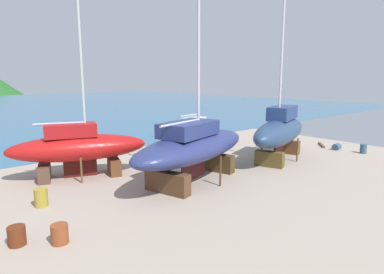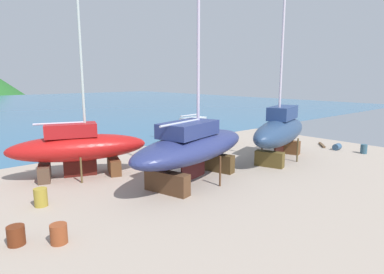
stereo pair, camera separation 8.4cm
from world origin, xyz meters
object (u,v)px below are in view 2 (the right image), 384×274
object	(u,v)px
barrel_rust_far	(41,197)
barrel_by_slipway	(337,147)
sailboat_large_starboard	(195,131)
worker	(212,156)
barrel_tipped_right	(364,149)
barrel_blue_faded	(139,157)
sailboat_far_slipway	(193,146)
barrel_rust_near	(59,234)
sailboat_small_center	(280,130)
sailboat_mid_port	(79,147)
barrel_tar_black	(16,235)
barrel_rust_mid	(232,138)

from	to	relation	value
barrel_rust_far	barrel_by_slipway	xyz separation A→B (m)	(24.50, -3.75, -0.18)
sailboat_large_starboard	worker	bearing A→B (deg)	-129.19
barrel_tipped_right	barrel_blue_faded	xyz separation A→B (m)	(-16.07, 10.62, -0.11)
sailboat_large_starboard	barrel_tipped_right	size ratio (longest dim) A/B	12.55
sailboat_far_slipway	barrel_blue_faded	world-z (taller)	sailboat_far_slipway
barrel_rust_near	barrel_tipped_right	bearing A→B (deg)	-3.26
sailboat_small_center	sailboat_mid_port	size ratio (longest dim) A/B	1.19
sailboat_large_starboard	barrel_blue_faded	bearing A→B (deg)	176.67
sailboat_small_center	barrel_rust_far	distance (m)	17.79
sailboat_mid_port	barrel_tar_black	distance (m)	9.18
sailboat_mid_port	worker	xyz separation A→B (m)	(8.16, -4.19, -1.12)
sailboat_far_slipway	barrel_tipped_right	distance (m)	16.80
sailboat_far_slipway	barrel_tipped_right	size ratio (longest dim) A/B	19.69
sailboat_small_center	barrel_by_slipway	bearing A→B (deg)	150.07
barrel_rust_near	barrel_blue_faded	size ratio (longest dim) A/B	0.90
sailboat_far_slipway	barrel_tipped_right	xyz separation A→B (m)	(16.22, -4.00, -1.84)
worker	barrel_rust_far	xyz separation A→B (m)	(-11.71, 0.53, -0.43)
sailboat_far_slipway	sailboat_large_starboard	bearing A→B (deg)	32.55
sailboat_large_starboard	worker	distance (m)	6.76
barrel_rust_mid	sailboat_small_center	bearing A→B (deg)	-107.62
barrel_rust_mid	sailboat_large_starboard	bearing A→B (deg)	176.16
sailboat_large_starboard	barrel_tipped_right	bearing A→B (deg)	-57.22
barrel_rust_far	barrel_by_slipway	distance (m)	24.79
sailboat_mid_port	barrel_rust_far	xyz separation A→B (m)	(-3.55, -3.66, -1.55)
barrel_by_slipway	barrel_rust_mid	bearing A→B (deg)	118.36
barrel_rust_near	barrel_by_slipway	distance (m)	25.16
barrel_blue_faded	barrel_rust_mid	bearing A→B (deg)	1.17
barrel_rust_near	barrel_by_slipway	xyz separation A→B (m)	(25.14, 0.73, -0.11)
sailboat_mid_port	worker	size ratio (longest dim) A/B	8.55
sailboat_far_slipway	barrel_rust_mid	xyz separation A→B (m)	(11.20, 6.85, -1.79)
barrel_by_slipway	sailboat_mid_port	bearing A→B (deg)	160.54
barrel_by_slipway	barrel_blue_faded	bearing A→B (deg)	151.80
barrel_rust_far	worker	bearing A→B (deg)	-2.61
sailboat_mid_port	barrel_rust_near	bearing A→B (deg)	-97.32
sailboat_small_center	barrel_rust_near	distance (m)	18.42
worker	barrel_tipped_right	world-z (taller)	worker
sailboat_mid_port	barrel_tipped_right	xyz separation A→B (m)	(21.30, -9.59, -1.62)
worker	barrel_rust_near	xyz separation A→B (m)	(-12.35, -3.94, -0.51)
worker	barrel_blue_faded	bearing A→B (deg)	64.47
worker	sailboat_large_starboard	bearing A→B (deg)	4.13
sailboat_small_center	sailboat_far_slipway	xyz separation A→B (m)	(-8.91, 0.36, -0.13)
sailboat_mid_port	worker	distance (m)	9.24
barrel_tipped_right	barrel_by_slipway	size ratio (longest dim) A/B	1.03
sailboat_mid_port	sailboat_far_slipway	distance (m)	7.56
barrel_rust_mid	barrel_rust_near	xyz separation A→B (m)	(-20.47, -9.39, -0.06)
sailboat_small_center	worker	world-z (taller)	sailboat_small_center
barrel_rust_far	barrel_tar_black	bearing A→B (deg)	-119.07
barrel_rust_near	barrel_blue_faded	distance (m)	13.14
sailboat_mid_port	barrel_blue_faded	distance (m)	5.61
sailboat_large_starboard	barrel_tar_black	xyz separation A→B (m)	(-17.12, -8.73, -1.30)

